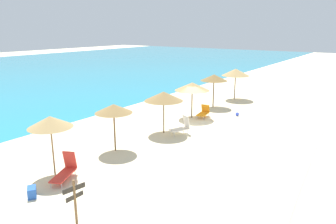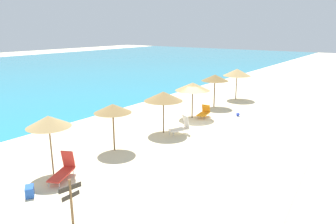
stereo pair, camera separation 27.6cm
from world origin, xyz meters
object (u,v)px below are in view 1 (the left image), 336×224
lounge_chair_0 (182,127)px  beach_ball (237,114)px  wooden_signpost (75,198)px  cooler_box (32,192)px  beach_umbrella_1 (114,109)px  beach_umbrella_2 (164,96)px  lounge_chair_2 (65,170)px  lounge_chair_1 (204,112)px  beach_umbrella_4 (214,78)px  beach_umbrella_0 (50,122)px  beach_umbrella_5 (236,72)px  beach_umbrella_3 (192,87)px

lounge_chair_0 → beach_ball: lounge_chair_0 is taller
wooden_signpost → cooler_box: 3.16m
beach_umbrella_1 → beach_umbrella_2: beach_umbrella_2 is taller
beach_ball → lounge_chair_2: bearing=171.9°
lounge_chair_0 → lounge_chair_1: size_ratio=0.96×
beach_umbrella_4 → cooler_box: bearing=-176.7°
beach_umbrella_1 → wooden_signpost: 7.25m
beach_umbrella_1 → cooler_box: (-5.73, -0.83, -2.22)m
beach_umbrella_0 → beach_umbrella_5: (20.40, -0.19, 0.03)m
beach_ball → cooler_box: size_ratio=0.53×
beach_umbrella_3 → wooden_signpost: size_ratio=1.59×
beach_umbrella_0 → beach_umbrella_2: beach_umbrella_0 is taller
lounge_chair_1 → wooden_signpost: bearing=92.1°
wooden_signpost → cooler_box: bearing=96.2°
beach_umbrella_2 → beach_umbrella_4: size_ratio=0.97×
beach_umbrella_4 → beach_umbrella_0: bearing=-179.8°
beach_umbrella_3 → beach_ball: (2.45, -2.71, -2.29)m
beach_umbrella_5 → beach_ball: beach_umbrella_5 is taller
beach_umbrella_0 → cooler_box: size_ratio=5.27×
beach_umbrella_3 → cooler_box: beach_umbrella_3 is taller
beach_umbrella_1 → beach_ball: beach_umbrella_1 is taller
cooler_box → beach_umbrella_2: bearing=2.5°
beach_umbrella_3 → beach_ball: size_ratio=9.41×
lounge_chair_0 → beach_ball: (6.32, -1.17, -0.38)m
lounge_chair_0 → lounge_chair_2: 8.47m
lounge_chair_1 → wooden_signpost: size_ratio=0.86×
beach_umbrella_2 → lounge_chair_2: beach_umbrella_2 is taller
beach_umbrella_4 → beach_ball: 4.13m
beach_umbrella_4 → lounge_chair_1: bearing=-164.8°
beach_ball → lounge_chair_0: bearing=169.5°
beach_umbrella_0 → beach_umbrella_4: (16.34, 0.04, -0.01)m
beach_umbrella_2 → beach_ball: 7.46m
beach_umbrella_2 → beach_umbrella_4: (8.28, 0.61, 0.12)m
lounge_chair_1 → wooden_signpost: wooden_signpost is taller
beach_umbrella_0 → cooler_box: beach_umbrella_0 is taller
beach_umbrella_4 → beach_ball: size_ratio=9.85×
beach_umbrella_1 → wooden_signpost: beach_umbrella_1 is taller
lounge_chair_2 → wooden_signpost: wooden_signpost is taller
beach_umbrella_3 → lounge_chair_1: bearing=-49.3°
wooden_signpost → cooler_box: wooden_signpost is taller
lounge_chair_1 → beach_ball: lounge_chair_1 is taller
beach_umbrella_1 → cooler_box: beach_umbrella_1 is taller
beach_umbrella_0 → lounge_chair_2: (0.01, -0.79, -2.16)m
beach_umbrella_0 → beach_umbrella_1: (3.90, -0.17, -0.16)m
lounge_chair_2 → cooler_box: lounge_chair_2 is taller
lounge_chair_1 → lounge_chair_2: size_ratio=0.86×
beach_umbrella_1 → lounge_chair_0: 5.16m
beach_umbrella_1 → wooden_signpost: size_ratio=1.56×
lounge_chair_0 → beach_umbrella_3: bearing=-45.3°
lounge_chair_1 → beach_ball: (1.84, -2.01, -0.24)m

